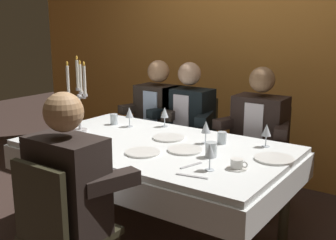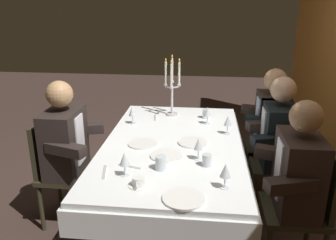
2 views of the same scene
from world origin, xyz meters
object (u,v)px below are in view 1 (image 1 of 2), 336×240
object	(u,v)px
dinner_plate_1	(169,138)
seated_diner_2	(67,185)
seated_diner_1	(189,117)
dinner_plate_2	(185,150)
wine_glass_5	(165,113)
water_tumbler_1	(222,138)
coffee_cup_0	(237,165)
wine_glass_2	(210,151)
wine_glass_4	(206,128)
seated_diner_3	(260,127)
candelabra	(79,98)
dinner_plate_3	(274,159)
wine_glass_1	(72,132)
dining_table	(155,159)
wine_glass_3	(266,130)
water_tumbler_0	(114,119)
wine_glass_0	(129,113)
dinner_plate_0	(143,152)
seated_diner_0	(159,112)
water_tumbler_2	(211,150)

from	to	relation	value
dinner_plate_1	seated_diner_2	world-z (taller)	seated_diner_2
seated_diner_1	dinner_plate_2	bearing A→B (deg)	-59.50
wine_glass_5	seated_diner_1	xyz separation A→B (m)	(-0.03, 0.44, -0.12)
water_tumbler_1	coffee_cup_0	bearing A→B (deg)	-52.61
dinner_plate_1	wine_glass_2	world-z (taller)	wine_glass_2
dinner_plate_2	water_tumbler_1	size ratio (longest dim) A/B	2.75
seated_diner_2	dinner_plate_2	bearing A→B (deg)	76.96
wine_glass_4	seated_diner_3	xyz separation A→B (m)	(0.13, 0.68, -0.12)
wine_glass_2	dinner_plate_2	bearing A→B (deg)	143.64
candelabra	wine_glass_5	bearing A→B (deg)	48.82
dinner_plate_3	wine_glass_4	bearing A→B (deg)	172.63
wine_glass_2	wine_glass_5	bearing A→B (deg)	139.41
wine_glass_1	coffee_cup_0	world-z (taller)	wine_glass_1
dining_table	dinner_plate_3	size ratio (longest dim) A/B	7.81
dining_table	wine_glass_1	bearing A→B (deg)	-133.99
wine_glass_3	water_tumbler_0	size ratio (longest dim) A/B	1.80
dinner_plate_1	dinner_plate_2	distance (m)	0.32
dining_table	water_tumbler_0	distance (m)	0.70
dinner_plate_1	water_tumbler_0	xyz separation A→B (m)	(-0.63, 0.10, 0.04)
water_tumbler_0	seated_diner_2	bearing A→B (deg)	-58.67
seated_diner_2	dinner_plate_3	bearing A→B (deg)	53.40
wine_glass_0	wine_glass_3	size ratio (longest dim) A/B	1.00
water_tumbler_1	seated_diner_1	size ratio (longest dim) A/B	0.07
dinner_plate_3	dinner_plate_1	bearing A→B (deg)	178.58
dinner_plate_1	seated_diner_3	xyz separation A→B (m)	(0.42, 0.73, -0.01)
candelabra	seated_diner_1	world-z (taller)	candelabra
wine_glass_2	seated_diner_2	distance (m)	0.82
wine_glass_2	seated_diner_2	bearing A→B (deg)	-129.68
dining_table	candelabra	size ratio (longest dim) A/B	3.24
dinner_plate_3	wine_glass_3	distance (m)	0.30
wine_glass_2	wine_glass_5	world-z (taller)	same
dinner_plate_0	wine_glass_2	size ratio (longest dim) A/B	1.42
water_tumbler_1	seated_diner_1	bearing A→B (deg)	137.00
wine_glass_3	wine_glass_4	bearing A→B (deg)	-156.14
dinner_plate_3	water_tumbler_0	xyz separation A→B (m)	(-1.46, 0.12, 0.04)
wine_glass_0	seated_diner_0	xyz separation A→B (m)	(-0.14, 0.61, -0.12)
wine_glass_2	coffee_cup_0	world-z (taller)	wine_glass_2
wine_glass_3	wine_glass_5	size ratio (longest dim) A/B	1.00
wine_glass_0	water_tumbler_2	bearing A→B (deg)	-18.30
water_tumbler_2	seated_diner_0	distance (m)	1.43
dinner_plate_2	dinner_plate_3	bearing A→B (deg)	16.21
wine_glass_1	water_tumbler_2	distance (m)	0.96
candelabra	coffee_cup_0	bearing A→B (deg)	-2.98
dinner_plate_1	wine_glass_2	size ratio (longest dim) A/B	1.44
wine_glass_2	coffee_cup_0	bearing A→B (deg)	42.67
dining_table	wine_glass_5	world-z (taller)	wine_glass_5
dinner_plate_2	seated_diner_3	bearing A→B (deg)	80.26
dinner_plate_0	wine_glass_5	world-z (taller)	wine_glass_5
dinner_plate_0	seated_diner_2	xyz separation A→B (m)	(-0.00, -0.65, -0.01)
wine_glass_2	seated_diner_3	xyz separation A→B (m)	(-0.16, 1.14, -0.12)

